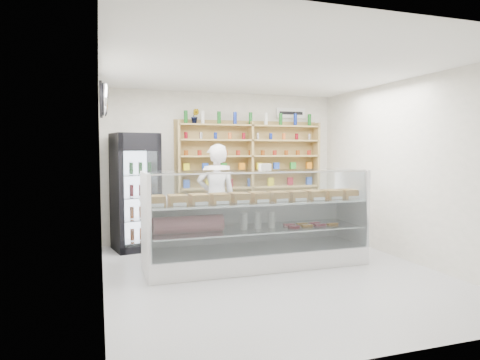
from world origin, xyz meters
name	(u,v)px	position (x,y,z in m)	size (l,w,h in m)	color
room	(274,173)	(0.00, 0.00, 1.40)	(5.00, 5.00, 5.00)	#B6B7BC
display_counter	(256,240)	(-0.08, 0.48, 0.38)	(3.26, 0.97, 1.42)	white
shop_worker	(216,197)	(-0.37, 1.67, 0.91)	(0.66, 0.43, 1.82)	silver
drinks_cooler	(135,192)	(-1.68, 2.11, 1.00)	(0.84, 0.82, 2.00)	black
wall_shelving	(251,156)	(0.50, 2.34, 1.59)	(2.84, 0.28, 1.33)	#A2884C
potted_plant	(195,116)	(-0.58, 2.34, 2.33)	(0.15, 0.12, 0.27)	#1E6626
security_mirror	(104,99)	(-2.17, 1.20, 2.45)	(0.15, 0.50, 0.50)	silver
wall_sign	(291,113)	(1.40, 2.47, 2.45)	(0.62, 0.03, 0.20)	white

